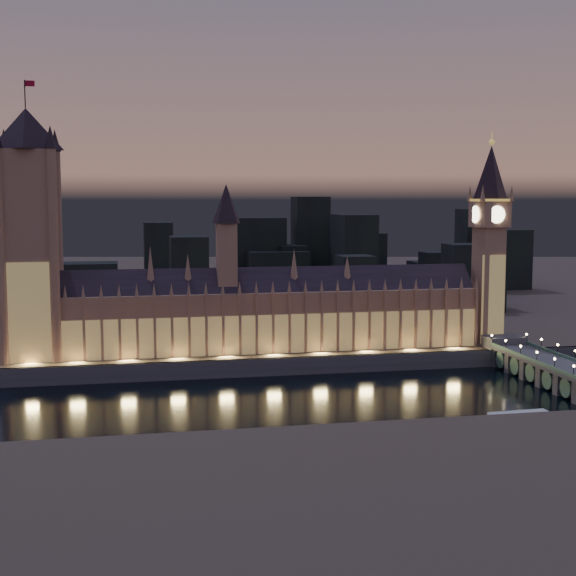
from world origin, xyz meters
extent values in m
plane|color=black|center=(0.00, 0.00, 0.00)|extent=(2000.00, 2000.00, 0.00)
cube|color=#4C3D2B|center=(0.00, 520.00, 4.00)|extent=(2000.00, 960.00, 8.00)
cube|color=#404159|center=(0.00, 41.00, 4.00)|extent=(2000.00, 2.50, 8.00)
cube|color=#9F775C|center=(-2.68, 62.00, 22.00)|extent=(200.15, 21.57, 28.00)
cube|color=tan|center=(-2.68, 51.75, 17.00)|extent=(200.00, 0.50, 18.00)
cube|color=black|center=(-2.68, 62.00, 39.00)|extent=(200.12, 17.83, 16.26)
cube|color=#9F775C|center=(-22.68, 62.00, 52.00)|extent=(9.00, 9.00, 32.00)
cone|color=black|center=(-22.68, 62.00, 77.00)|extent=(13.00, 13.00, 18.00)
cube|color=#9F775C|center=(-102.68, 51.40, 22.00)|extent=(1.20, 1.20, 28.00)
cone|color=#9F775C|center=(-102.68, 52.00, 39.00)|extent=(2.00, 2.00, 6.00)
cube|color=#9F775C|center=(-94.99, 51.40, 22.00)|extent=(1.20, 1.20, 28.00)
cone|color=#9F775C|center=(-94.99, 52.00, 39.00)|extent=(2.00, 2.00, 6.00)
cube|color=#9F775C|center=(-87.30, 51.40, 22.00)|extent=(1.20, 1.20, 28.00)
cone|color=#9F775C|center=(-87.30, 52.00, 39.00)|extent=(2.00, 2.00, 6.00)
cube|color=#9F775C|center=(-79.61, 51.40, 22.00)|extent=(1.20, 1.20, 28.00)
cone|color=#9F775C|center=(-79.61, 52.00, 39.00)|extent=(2.00, 2.00, 6.00)
cube|color=#9F775C|center=(-71.91, 51.40, 22.00)|extent=(1.20, 1.20, 28.00)
cone|color=#9F775C|center=(-71.91, 52.00, 39.00)|extent=(2.00, 2.00, 6.00)
cube|color=#9F775C|center=(-64.22, 51.40, 22.00)|extent=(1.20, 1.20, 28.00)
cone|color=#9F775C|center=(-64.22, 52.00, 39.00)|extent=(2.00, 2.00, 6.00)
cube|color=#9F775C|center=(-56.53, 51.40, 22.00)|extent=(1.20, 1.20, 28.00)
cone|color=#9F775C|center=(-56.53, 52.00, 39.00)|extent=(2.00, 2.00, 6.00)
cube|color=#9F775C|center=(-48.84, 51.40, 22.00)|extent=(1.20, 1.20, 28.00)
cone|color=#9F775C|center=(-48.84, 52.00, 39.00)|extent=(2.00, 2.00, 6.00)
cube|color=#9F775C|center=(-41.14, 51.40, 22.00)|extent=(1.20, 1.20, 28.00)
cone|color=#9F775C|center=(-41.14, 52.00, 39.00)|extent=(2.00, 2.00, 6.00)
cube|color=#9F775C|center=(-33.45, 51.40, 22.00)|extent=(1.20, 1.20, 28.00)
cone|color=#9F775C|center=(-33.45, 52.00, 39.00)|extent=(2.00, 2.00, 6.00)
cube|color=#9F775C|center=(-25.76, 51.40, 22.00)|extent=(1.20, 1.20, 28.00)
cone|color=#9F775C|center=(-25.76, 52.00, 39.00)|extent=(2.00, 2.00, 6.00)
cube|color=#9F775C|center=(-18.07, 51.40, 22.00)|extent=(1.20, 1.20, 28.00)
cone|color=#9F775C|center=(-18.07, 52.00, 39.00)|extent=(2.00, 2.00, 6.00)
cube|color=#9F775C|center=(-10.37, 51.40, 22.00)|extent=(1.20, 1.20, 28.00)
cone|color=#9F775C|center=(-10.37, 52.00, 39.00)|extent=(2.00, 2.00, 6.00)
cube|color=#9F775C|center=(-2.68, 51.40, 22.00)|extent=(1.20, 1.20, 28.00)
cone|color=#9F775C|center=(-2.68, 52.00, 39.00)|extent=(2.00, 2.00, 6.00)
cube|color=#9F775C|center=(5.01, 51.40, 22.00)|extent=(1.20, 1.20, 28.00)
cone|color=#9F775C|center=(5.01, 52.00, 39.00)|extent=(2.00, 2.00, 6.00)
cube|color=#9F775C|center=(12.70, 51.40, 22.00)|extent=(1.20, 1.20, 28.00)
cone|color=#9F775C|center=(12.70, 52.00, 39.00)|extent=(2.00, 2.00, 6.00)
cube|color=#9F775C|center=(20.39, 51.40, 22.00)|extent=(1.20, 1.20, 28.00)
cone|color=#9F775C|center=(20.39, 52.00, 39.00)|extent=(2.00, 2.00, 6.00)
cube|color=#9F775C|center=(28.09, 51.40, 22.00)|extent=(1.20, 1.20, 28.00)
cone|color=#9F775C|center=(28.09, 52.00, 39.00)|extent=(2.00, 2.00, 6.00)
cube|color=#9F775C|center=(35.78, 51.40, 22.00)|extent=(1.20, 1.20, 28.00)
cone|color=#9F775C|center=(35.78, 52.00, 39.00)|extent=(2.00, 2.00, 6.00)
cube|color=#9F775C|center=(43.47, 51.40, 22.00)|extent=(1.20, 1.20, 28.00)
cone|color=#9F775C|center=(43.47, 52.00, 39.00)|extent=(2.00, 2.00, 6.00)
cube|color=#9F775C|center=(51.16, 51.40, 22.00)|extent=(1.20, 1.20, 28.00)
cone|color=#9F775C|center=(51.16, 52.00, 39.00)|extent=(2.00, 2.00, 6.00)
cube|color=#9F775C|center=(58.86, 51.40, 22.00)|extent=(1.20, 1.20, 28.00)
cone|color=#9F775C|center=(58.86, 52.00, 39.00)|extent=(2.00, 2.00, 6.00)
cube|color=#9F775C|center=(66.55, 51.40, 22.00)|extent=(1.20, 1.20, 28.00)
cone|color=#9F775C|center=(66.55, 52.00, 39.00)|extent=(2.00, 2.00, 6.00)
cube|color=#9F775C|center=(74.24, 51.40, 22.00)|extent=(1.20, 1.20, 28.00)
cone|color=#9F775C|center=(74.24, 52.00, 39.00)|extent=(2.00, 2.00, 6.00)
cube|color=#9F775C|center=(81.93, 51.40, 22.00)|extent=(1.20, 1.20, 28.00)
cone|color=#9F775C|center=(81.93, 52.00, 39.00)|extent=(2.00, 2.00, 6.00)
cube|color=#9F775C|center=(89.63, 51.40, 22.00)|extent=(1.20, 1.20, 28.00)
cone|color=#9F775C|center=(89.63, 52.00, 39.00)|extent=(2.00, 2.00, 6.00)
cube|color=#9F775C|center=(97.32, 51.40, 22.00)|extent=(1.20, 1.20, 28.00)
cone|color=#9F775C|center=(97.32, 52.00, 39.00)|extent=(2.00, 2.00, 6.00)
cone|color=#9F775C|center=(-57.68, 62.00, 49.00)|extent=(4.40, 4.40, 18.00)
cone|color=#9F775C|center=(-40.68, 62.00, 47.00)|extent=(4.40, 4.40, 14.00)
cone|color=#9F775C|center=(9.32, 62.00, 48.00)|extent=(4.40, 4.40, 16.00)
cone|color=#9F775C|center=(35.32, 62.00, 46.00)|extent=(4.40, 4.40, 12.00)
cube|color=#9F775C|center=(-110.00, 62.00, 54.22)|extent=(22.34, 22.34, 92.44)
cube|color=tan|center=(-110.00, 50.80, 30.00)|extent=(22.00, 0.50, 44.00)
cone|color=black|center=(-110.00, 62.00, 109.44)|extent=(31.68, 31.68, 18.00)
cylinder|color=black|center=(-110.00, 62.00, 124.44)|extent=(0.50, 0.50, 12.00)
cube|color=#AA0C2D|center=(-107.80, 62.00, 128.94)|extent=(4.00, 0.15, 2.50)
cylinder|color=#9F775C|center=(-121.00, 51.00, 54.22)|extent=(4.40, 4.40, 92.44)
cylinder|color=#9F775C|center=(-121.00, 73.00, 54.22)|extent=(4.40, 4.40, 92.44)
cone|color=black|center=(-121.00, 73.00, 105.44)|extent=(5.20, 5.20, 10.00)
cylinder|color=#9F775C|center=(-99.00, 51.00, 54.22)|extent=(4.40, 4.40, 92.44)
cone|color=black|center=(-99.00, 51.00, 105.44)|extent=(5.20, 5.20, 10.00)
cylinder|color=#9F775C|center=(-99.00, 73.00, 54.22)|extent=(4.40, 4.40, 92.44)
cone|color=black|center=(-99.00, 73.00, 105.44)|extent=(5.20, 5.20, 10.00)
cube|color=#9F775C|center=(108.00, 62.00, 36.65)|extent=(13.67, 13.67, 57.30)
cube|color=tan|center=(108.00, 55.80, 30.00)|extent=(12.00, 0.50, 44.00)
cube|color=#9F775C|center=(108.00, 62.00, 71.67)|extent=(15.00, 15.00, 12.74)
cube|color=#F2C64C|center=(108.00, 62.00, 78.64)|extent=(15.75, 15.75, 1.20)
cone|color=black|center=(108.00, 62.00, 92.24)|extent=(18.00, 18.00, 26.00)
sphere|color=#F2C64C|center=(108.00, 62.00, 106.74)|extent=(2.80, 2.80, 2.80)
cylinder|color=#F2C64C|center=(108.00, 62.00, 109.24)|extent=(0.40, 0.40, 5.00)
cylinder|color=#FFF2BF|center=(108.00, 54.25, 71.67)|extent=(8.40, 0.50, 8.40)
cylinder|color=#FFF2BF|center=(108.00, 69.75, 71.67)|extent=(8.40, 0.50, 8.40)
cylinder|color=#FFF2BF|center=(100.25, 62.00, 71.67)|extent=(0.50, 8.40, 8.40)
cylinder|color=#FFF2BF|center=(115.75, 62.00, 71.67)|extent=(0.50, 8.40, 8.40)
cone|color=#9F775C|center=(100.50, 54.50, 82.04)|extent=(2.60, 2.60, 8.00)
cone|color=#9F775C|center=(100.50, 69.50, 82.04)|extent=(2.60, 2.60, 8.00)
cone|color=#9F775C|center=(115.50, 54.50, 82.04)|extent=(2.60, 2.60, 8.00)
cone|color=#9F775C|center=(115.50, 69.50, 82.04)|extent=(2.60, 2.60, 8.00)
cube|color=#404159|center=(109.17, -10.00, 9.50)|extent=(18.51, 100.00, 1.60)
cube|color=#3A5D55|center=(100.32, -10.00, 10.90)|extent=(0.80, 100.00, 1.60)
cube|color=#404159|center=(109.17, 45.00, 8.75)|extent=(18.51, 12.00, 9.50)
cylinder|color=black|center=(100.32, -31.43, 12.70)|extent=(0.30, 0.30, 4.40)
sphere|color=#FFD88C|center=(100.32, -31.43, 15.00)|extent=(1.00, 1.00, 1.00)
cube|color=#404159|center=(109.17, -17.14, 4.35)|extent=(16.66, 4.00, 9.50)
cylinder|color=black|center=(100.32, -17.14, 12.70)|extent=(0.30, 0.30, 4.40)
sphere|color=#FFD88C|center=(100.32, -17.14, 15.00)|extent=(1.00, 1.00, 1.00)
cube|color=#404159|center=(109.17, -2.86, 4.35)|extent=(16.66, 4.00, 9.50)
cylinder|color=black|center=(100.32, -2.86, 12.70)|extent=(0.30, 0.30, 4.40)
sphere|color=#FFD88C|center=(100.32, -2.86, 15.00)|extent=(1.00, 1.00, 1.00)
cylinder|color=black|center=(118.03, -2.86, 12.70)|extent=(0.30, 0.30, 4.40)
sphere|color=#FFD88C|center=(118.03, -2.86, 15.00)|extent=(1.00, 1.00, 1.00)
cube|color=#404159|center=(109.17, 11.43, 4.35)|extent=(16.66, 4.00, 9.50)
cylinder|color=black|center=(100.32, 11.43, 12.70)|extent=(0.30, 0.30, 4.40)
sphere|color=#FFD88C|center=(100.32, 11.43, 15.00)|extent=(1.00, 1.00, 1.00)
cylinder|color=black|center=(118.03, 11.43, 12.70)|extent=(0.30, 0.30, 4.40)
sphere|color=#FFD88C|center=(118.03, 11.43, 15.00)|extent=(1.00, 1.00, 1.00)
cube|color=#404159|center=(109.17, 25.71, 4.35)|extent=(16.66, 4.00, 9.50)
cylinder|color=black|center=(100.32, 25.71, 12.70)|extent=(0.30, 0.30, 4.40)
sphere|color=#FFD88C|center=(100.32, 25.71, 15.00)|extent=(1.00, 1.00, 1.00)
cylinder|color=black|center=(118.03, 25.71, 12.70)|extent=(0.30, 0.30, 4.40)
sphere|color=#FFD88C|center=(118.03, 25.71, 15.00)|extent=(1.00, 1.00, 1.00)
cube|color=#404159|center=(109.17, 40.00, 4.35)|extent=(16.66, 4.00, 9.50)
cylinder|color=black|center=(100.32, 40.00, 12.70)|extent=(0.30, 0.30, 4.40)
sphere|color=#FFD88C|center=(100.32, 40.00, 15.00)|extent=(1.00, 1.00, 1.00)
cylinder|color=black|center=(118.03, 40.00, 12.70)|extent=(0.30, 0.30, 4.40)
sphere|color=#FFD88C|center=(118.03, 40.00, 15.00)|extent=(1.00, 1.00, 1.00)
cylinder|color=#3A5D55|center=(109.17, -10.00, 4.70)|extent=(16.29, 8.00, 8.00)
cylinder|color=#3A5D55|center=(109.17, 4.29, 4.70)|extent=(16.29, 8.00, 8.00)
cylinder|color=#3A5D55|center=(109.17, 18.57, 4.70)|extent=(16.29, 8.00, 8.00)
cylinder|color=#3A5D55|center=(109.17, 32.86, 4.70)|extent=(16.29, 8.00, 8.00)
cube|color=#404159|center=(66.37, -54.19, 0.30)|extent=(41.96, 11.83, 0.60)
cube|color=silver|center=(66.37, -54.19, 1.20)|extent=(34.66, 9.34, 2.40)
cube|color=silver|center=(66.37, -54.19, 3.40)|extent=(22.24, 7.04, 2.20)
cube|color=black|center=(42.88, 130.59, 17.11)|extent=(19.03, 19.80, 18.23)
cube|color=black|center=(223.92, 284.12, 31.60)|extent=(42.59, 22.95, 47.19)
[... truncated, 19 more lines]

